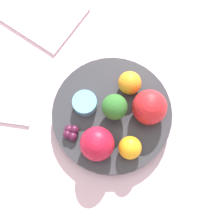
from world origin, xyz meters
The scene contains 12 objects.
ground_plane centered at (0.00, 0.00, 0.00)m, with size 6.00×6.00×0.00m, color gray.
table_surface centered at (0.00, 0.00, 0.01)m, with size 1.20×1.20×0.02m.
bowl centered at (0.00, 0.00, 0.03)m, with size 0.22×0.22×0.03m.
broccoli centered at (0.01, 0.00, 0.08)m, with size 0.05×0.05×0.06m.
apple_red centered at (0.06, -0.03, 0.08)m, with size 0.06×0.06×0.06m.
apple_green centered at (-0.05, -0.04, 0.08)m, with size 0.06×0.06×0.06m.
orange_front centered at (-0.01, -0.07, 0.07)m, with size 0.04×0.04×0.04m.
orange_back centered at (0.06, 0.03, 0.07)m, with size 0.04×0.04×0.04m.
grape_cluster centered at (-0.08, 0.01, 0.05)m, with size 0.03×0.03×0.02m.
small_cup centered at (-0.03, 0.04, 0.06)m, with size 0.04×0.04×0.02m.
napkin centered at (0.00, 0.26, 0.02)m, with size 0.17×0.18×0.01m.
spoon centered at (-0.17, 0.10, 0.02)m, with size 0.08×0.07×0.01m.
Camera 1 is at (-0.08, -0.12, 0.60)m, focal length 50.00 mm.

